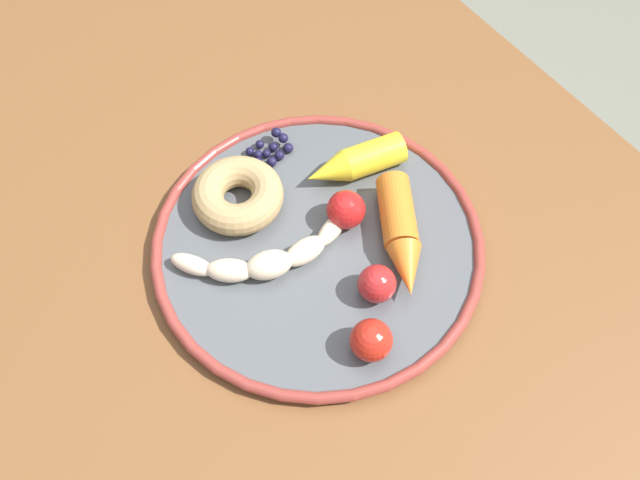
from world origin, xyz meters
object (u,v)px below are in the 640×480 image
at_px(carrot_orange, 402,236).
at_px(carrot_yellow, 355,163).
at_px(plate, 320,241).
at_px(tomato_near, 346,210).
at_px(tomato_far, 371,340).
at_px(donut, 238,195).
at_px(banana, 267,258).
at_px(tomato_mid, 377,284).
at_px(dining_table, 330,302).
at_px(blueberry_pile, 271,151).

xyz_separation_m(carrot_orange, carrot_yellow, (-0.11, 0.01, -0.00)).
height_order(plate, tomato_near, tomato_near).
bearing_deg(plate, tomato_far, -12.35).
relative_size(plate, carrot_orange, 2.58).
xyz_separation_m(carrot_yellow, donut, (-0.03, -0.13, -0.00)).
xyz_separation_m(banana, donut, (-0.08, 0.01, 0.00)).
distance_m(carrot_yellow, tomato_far, 0.21).
relative_size(banana, tomato_far, 4.62).
xyz_separation_m(tomato_near, tomato_mid, (0.09, -0.02, -0.00)).
distance_m(dining_table, plate, 0.10).
relative_size(carrot_orange, donut, 1.38).
relative_size(donut, tomato_far, 2.41).
height_order(plate, carrot_yellow, carrot_yellow).
xyz_separation_m(donut, tomato_far, (0.22, 0.02, 0.00)).
bearing_deg(carrot_yellow, banana, -71.53).
relative_size(tomato_near, tomato_far, 1.01).
bearing_deg(banana, plate, 84.98).
xyz_separation_m(blueberry_pile, tomato_mid, (0.21, -0.01, 0.01)).
relative_size(banana, tomato_near, 4.57).
distance_m(carrot_yellow, tomato_mid, 0.15).
bearing_deg(plate, donut, -151.14).
distance_m(banana, tomato_near, 0.10).
xyz_separation_m(dining_table, tomato_far, (0.10, -0.03, 0.12)).
bearing_deg(plate, tomato_near, 98.38).
relative_size(carrot_orange, blueberry_pile, 2.62).
height_order(tomato_near, tomato_mid, tomato_near).
xyz_separation_m(plate, tomato_mid, (0.08, 0.01, 0.02)).
xyz_separation_m(banana, blueberry_pile, (-0.12, 0.08, -0.01)).
distance_m(tomato_near, tomato_far, 0.15).
bearing_deg(banana, dining_table, 62.23).
xyz_separation_m(blueberry_pile, tomato_near, (0.12, 0.02, 0.01)).
height_order(donut, tomato_near, tomato_near).
distance_m(banana, donut, 0.08).
bearing_deg(tomato_mid, plate, -171.85).
distance_m(carrot_yellow, blueberry_pile, 0.10).
distance_m(banana, carrot_orange, 0.14).
relative_size(dining_table, tomato_near, 30.84).
xyz_separation_m(banana, tomato_mid, (0.09, 0.07, 0.01)).
height_order(tomato_near, tomato_far, same).
xyz_separation_m(carrot_orange, tomato_far, (0.08, -0.10, 0.00)).
bearing_deg(carrot_orange, blueberry_pile, -164.45).
relative_size(carrot_orange, tomato_near, 3.28).
height_order(dining_table, carrot_yellow, carrot_yellow).
xyz_separation_m(dining_table, donut, (-0.11, -0.05, 0.12)).
distance_m(tomato_near, tomato_mid, 0.09).
relative_size(donut, blueberry_pile, 1.90).
xyz_separation_m(plate, banana, (-0.01, -0.06, 0.02)).
bearing_deg(tomato_mid, carrot_yellow, 152.88).
bearing_deg(carrot_orange, banana, -114.15).
relative_size(carrot_orange, carrot_yellow, 1.16).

